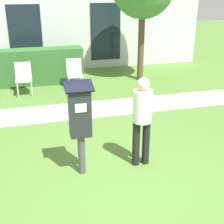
# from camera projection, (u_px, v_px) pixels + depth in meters

# --- Properties ---
(ground_plane) EXTENTS (40.00, 40.00, 0.00)m
(ground_plane) POSITION_uv_depth(u_px,v_px,m) (124.00, 182.00, 5.04)
(ground_plane) COLOR #517A33
(sidewalk) EXTENTS (12.00, 1.10, 0.02)m
(sidewalk) POSITION_uv_depth(u_px,v_px,m) (89.00, 110.00, 7.84)
(sidewalk) COLOR #A3A099
(sidewalk) RESTS_ON ground
(building_facade) EXTENTS (10.00, 0.26, 3.20)m
(building_facade) POSITION_uv_depth(u_px,v_px,m) (66.00, 24.00, 10.92)
(building_facade) COLOR silver
(building_facade) RESTS_ON ground
(parking_meter) EXTENTS (0.44, 0.31, 1.59)m
(parking_meter) POSITION_uv_depth(u_px,v_px,m) (80.00, 117.00, 4.89)
(parking_meter) COLOR #4C4C4C
(parking_meter) RESTS_ON ground
(person_standing) EXTENTS (0.32, 0.32, 1.58)m
(person_standing) POSITION_uv_depth(u_px,v_px,m) (142.00, 115.00, 5.19)
(person_standing) COLOR black
(person_standing) RESTS_ON ground
(outdoor_chair_left) EXTENTS (0.44, 0.44, 0.90)m
(outdoor_chair_left) POSITION_uv_depth(u_px,v_px,m) (24.00, 76.00, 8.78)
(outdoor_chair_left) COLOR white
(outdoor_chair_left) RESTS_ON ground
(outdoor_chair_middle) EXTENTS (0.44, 0.44, 0.90)m
(outdoor_chair_middle) POSITION_uv_depth(u_px,v_px,m) (75.00, 72.00, 9.19)
(outdoor_chair_middle) COLOR white
(outdoor_chair_middle) RESTS_ON ground
(hedge_row) EXTENTS (2.56, 0.60, 1.10)m
(hedge_row) POSITION_uv_depth(u_px,v_px,m) (41.00, 66.00, 9.68)
(hedge_row) COLOR #33662D
(hedge_row) RESTS_ON ground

